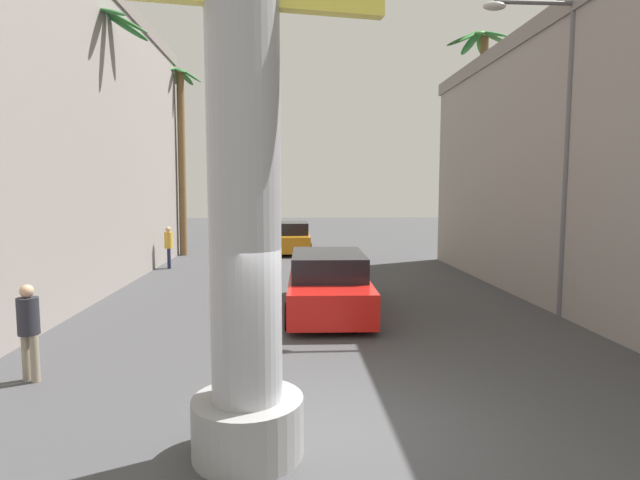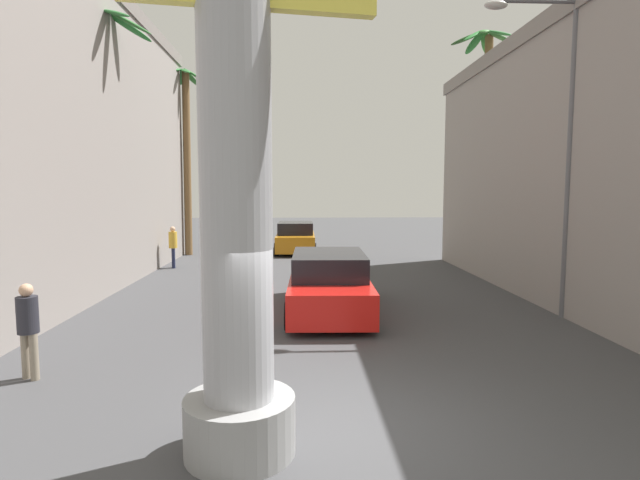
% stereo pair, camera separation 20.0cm
% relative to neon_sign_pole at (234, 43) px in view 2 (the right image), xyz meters
% --- Properties ---
extents(ground_plane, '(86.12, 86.12, 0.00)m').
position_rel_neon_sign_pole_xyz_m(ground_plane, '(1.21, 10.41, -4.83)').
color(ground_plane, '#424244').
extents(neon_sign_pole, '(3.24, 1.34, 10.77)m').
position_rel_neon_sign_pole_xyz_m(neon_sign_pole, '(0.00, 0.00, 0.00)').
color(neon_sign_pole, '#9E9EA3').
rests_on(neon_sign_pole, ground).
extents(street_lamp, '(2.33, 0.28, 7.79)m').
position_rel_neon_sign_pole_xyz_m(street_lamp, '(7.04, 6.24, -0.18)').
color(street_lamp, '#59595E').
rests_on(street_lamp, ground).
extents(car_lead, '(2.25, 5.20, 1.56)m').
position_rel_neon_sign_pole_xyz_m(car_lead, '(1.50, 7.12, -4.09)').
color(car_lead, black).
rests_on(car_lead, ground).
extents(car_far, '(2.08, 4.51, 1.56)m').
position_rel_neon_sign_pole_xyz_m(car_far, '(0.55, 19.99, -4.09)').
color(car_far, black).
rests_on(car_far, ground).
extents(palm_tree_far_left, '(2.34, 2.41, 9.13)m').
position_rel_neon_sign_pole_xyz_m(palm_tree_far_left, '(-4.81, 19.23, 0.70)').
color(palm_tree_far_left, brown).
rests_on(palm_tree_far_left, ground).
extents(palm_tree_mid_right, '(2.39, 2.39, 9.12)m').
position_rel_neon_sign_pole_xyz_m(palm_tree_mid_right, '(7.75, 12.88, 0.94)').
color(palm_tree_mid_right, brown).
rests_on(palm_tree_mid_right, ground).
extents(palm_tree_mid_left, '(3.21, 3.17, 8.75)m').
position_rel_neon_sign_pole_xyz_m(palm_tree_mid_left, '(-5.25, 10.22, 0.48)').
color(palm_tree_mid_left, brown).
rests_on(palm_tree_mid_left, ground).
extents(pedestrian_far_left, '(0.42, 0.42, 1.72)m').
position_rel_neon_sign_pole_xyz_m(pedestrian_far_left, '(-4.46, 14.83, -3.83)').
color(pedestrian_far_left, '#1E233F').
rests_on(pedestrian_far_left, ground).
extents(pedestrian_curb_left, '(0.45, 0.45, 1.64)m').
position_rel_neon_sign_pole_xyz_m(pedestrian_curb_left, '(-3.83, 2.55, -3.87)').
color(pedestrian_curb_left, gray).
rests_on(pedestrian_curb_left, ground).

